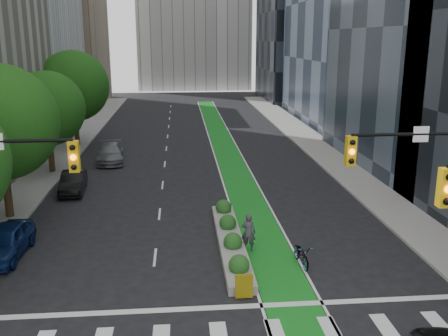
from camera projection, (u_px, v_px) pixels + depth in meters
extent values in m
plane|color=black|center=(217.00, 325.00, 17.99)|extent=(160.00, 160.00, 0.00)
cube|color=gray|center=(52.00, 163.00, 41.04)|extent=(3.60, 90.00, 0.15)
cube|color=gray|center=(331.00, 157.00, 43.08)|extent=(3.60, 90.00, 0.15)
cube|color=#177E1F|center=(225.00, 147.00, 47.16)|extent=(2.20, 70.00, 0.01)
cube|color=tan|center=(55.00, 18.00, 76.57)|extent=(14.00, 16.00, 26.00)
cube|color=black|center=(307.00, 13.00, 81.70)|extent=(14.00, 18.00, 28.00)
cylinder|color=black|center=(6.00, 176.00, 27.97)|extent=(0.44, 0.44, 5.04)
cylinder|color=black|center=(50.00, 144.00, 37.67)|extent=(0.44, 0.44, 4.48)
sphere|color=#16420E|center=(47.00, 109.00, 36.99)|extent=(5.60, 5.60, 5.60)
cylinder|color=black|center=(76.00, 119.00, 47.22)|extent=(0.44, 0.44, 5.15)
sphere|color=#16420E|center=(73.00, 86.00, 46.43)|extent=(6.60, 6.60, 6.60)
cube|color=gold|center=(74.00, 156.00, 16.49)|extent=(0.34, 0.28, 1.05)
sphere|color=orange|center=(73.00, 158.00, 16.33)|extent=(0.20, 0.20, 0.20)
cylinder|color=black|center=(428.00, 134.00, 17.39)|extent=(5.50, 0.12, 0.12)
cube|color=gold|center=(351.00, 151.00, 17.30)|extent=(0.34, 0.28, 1.05)
sphere|color=orange|center=(352.00, 152.00, 17.14)|extent=(0.20, 0.20, 0.20)
cube|color=white|center=(421.00, 134.00, 17.34)|extent=(0.55, 0.04, 0.55)
cube|color=gold|center=(445.00, 188.00, 13.05)|extent=(0.34, 0.28, 1.05)
sphere|color=orange|center=(448.00, 189.00, 12.89)|extent=(0.20, 0.20, 0.20)
cube|color=gray|center=(231.00, 242.00, 24.79)|extent=(1.20, 10.00, 0.40)
cube|color=yellow|center=(244.00, 286.00, 19.69)|extent=(0.70, 0.12, 1.00)
sphere|color=#194C19|center=(239.00, 265.00, 21.30)|extent=(0.90, 0.90, 0.90)
sphere|color=#194C19|center=(233.00, 242.00, 23.71)|extent=(0.90, 0.90, 0.90)
sphere|color=#194C19|center=(228.00, 223.00, 26.12)|extent=(0.90, 0.90, 0.90)
sphere|color=#194C19|center=(224.00, 207.00, 28.53)|extent=(0.90, 0.90, 0.90)
imported|color=gray|center=(302.00, 254.00, 22.68)|extent=(0.84, 2.00, 1.02)
imported|color=#3E3843|center=(248.00, 232.00, 24.09)|extent=(0.80, 0.65, 1.91)
imported|color=#0D2051|center=(5.00, 241.00, 23.45)|extent=(1.93, 4.56, 1.54)
imported|color=black|center=(73.00, 182.00, 33.36)|extent=(1.79, 4.31, 1.39)
imported|color=#5C5F61|center=(110.00, 153.00, 41.45)|extent=(2.60, 5.33, 1.49)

